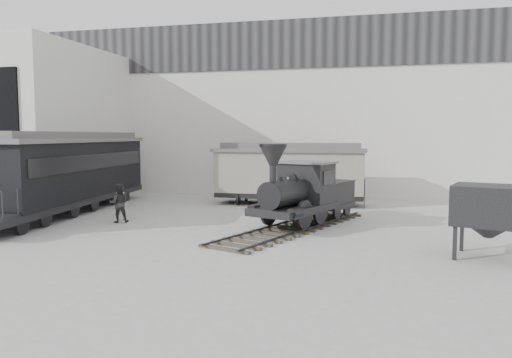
% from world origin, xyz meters
% --- Properties ---
extents(ground, '(90.00, 90.00, 0.00)m').
position_xyz_m(ground, '(0.00, 0.00, 0.00)').
color(ground, '#9E9E9B').
extents(north_wall, '(34.00, 2.51, 11.00)m').
position_xyz_m(north_wall, '(0.00, 14.98, 5.55)').
color(north_wall, silver).
rests_on(north_wall, ground).
extents(west_pavilion, '(7.00, 12.11, 9.00)m').
position_xyz_m(west_pavilion, '(-14.50, 9.96, 4.49)').
color(west_pavilion, silver).
rests_on(west_pavilion, ground).
extents(locomotive, '(5.48, 9.90, 3.46)m').
position_xyz_m(locomotive, '(2.13, 3.66, 1.28)').
color(locomotive, '#39342D').
rests_on(locomotive, ground).
extents(boxcar, '(8.47, 2.68, 3.46)m').
position_xyz_m(boxcar, '(0.46, 10.33, 1.82)').
color(boxcar, black).
rests_on(boxcar, ground).
extents(passenger_coach, '(4.18, 14.19, 3.74)m').
position_xyz_m(passenger_coach, '(-9.87, 4.83, 2.07)').
color(passenger_coach, black).
rests_on(passenger_coach, ground).
extents(visitor_a, '(0.59, 0.39, 1.61)m').
position_xyz_m(visitor_a, '(-6.21, 3.41, 0.81)').
color(visitor_a, beige).
rests_on(visitor_a, ground).
extents(visitor_b, '(1.05, 0.97, 1.74)m').
position_xyz_m(visitor_b, '(-5.96, 2.78, 0.87)').
color(visitor_b, '#2B2B2C').
rests_on(visitor_b, ground).
extents(coal_hopper, '(2.54, 2.29, 2.32)m').
position_xyz_m(coal_hopper, '(8.62, -0.49, 1.51)').
color(coal_hopper, black).
rests_on(coal_hopper, ground).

